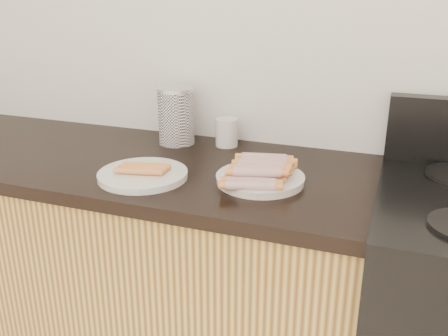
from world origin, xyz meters
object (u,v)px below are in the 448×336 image
(side_plate, at_px, (143,175))
(main_plate, at_px, (260,180))
(mug, at_px, (227,132))
(canister, at_px, (176,116))

(side_plate, bearing_deg, main_plate, 13.80)
(side_plate, relative_size, mug, 2.70)
(side_plate, height_order, mug, mug)
(side_plate, distance_m, mug, 0.39)
(mug, bearing_deg, main_plate, -54.66)
(side_plate, xyz_separation_m, mug, (0.12, 0.37, 0.04))
(main_plate, height_order, mug, mug)
(side_plate, relative_size, canister, 1.32)
(canister, relative_size, mug, 2.05)
(mug, bearing_deg, canister, -169.99)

